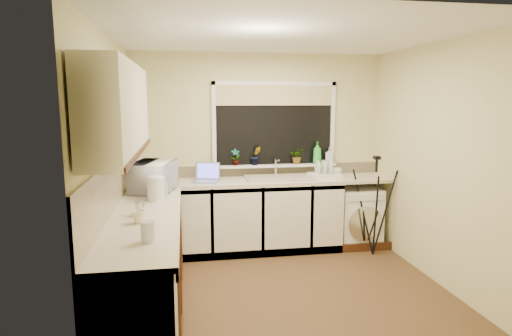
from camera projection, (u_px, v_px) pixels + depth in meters
The scene contains 33 objects.
floor at pixel (284, 290), 4.32m from camera, with size 3.20×3.20×0.00m, color brown.
ceiling at pixel (287, 36), 3.93m from camera, with size 3.20×3.20×0.00m, color white.
wall_back at pixel (259, 150), 5.59m from camera, with size 3.20×3.20×0.00m, color beige.
wall_front at pixel (342, 207), 2.66m from camera, with size 3.20×3.20×0.00m, color beige.
wall_left at pixel (111, 173), 3.87m from camera, with size 3.00×3.00×0.00m, color beige.
wall_right at pixel (439, 165), 4.39m from camera, with size 3.00×3.00×0.00m, color beige.
base_cabinet_back at pixel (237, 217), 5.37m from camera, with size 2.55×0.60×0.86m, color silver.
base_cabinet_left at pixel (146, 269), 3.75m from camera, with size 0.54×2.40×0.86m, color silver.
worktop_back at pixel (263, 181), 5.35m from camera, with size 3.20×0.60×0.04m, color beige.
worktop_left at pixel (144, 218), 3.68m from camera, with size 0.60×2.40×0.04m, color beige.
upper_cabinet at pixel (119, 110), 3.36m from camera, with size 0.28×1.90×0.70m, color silver.
splashback_left at pixel (107, 191), 3.59m from camera, with size 0.02×2.40×0.45m, color beige.
splashback_back at pixel (259, 170), 5.62m from camera, with size 3.20×0.02×0.14m, color beige.
window_glass at pixel (274, 125), 5.55m from camera, with size 1.50×0.02×1.00m, color black.
window_blind at pixel (275, 95), 5.47m from camera, with size 1.50×0.02×0.25m, color tan.
windowsill at pixel (275, 165), 5.58m from camera, with size 1.60×0.14×0.03m, color white.
sink at pixel (279, 178), 5.38m from camera, with size 0.82×0.46×0.03m, color tan.
faucet at pixel (276, 167), 5.53m from camera, with size 0.03×0.03×0.24m, color silver.
washing_machine at pixel (357, 216), 5.63m from camera, with size 0.53×0.51×0.75m, color white.
laptop at pixel (206, 177), 5.21m from camera, with size 0.36×0.32×0.22m.
kettle at pixel (156, 189), 4.23m from camera, with size 0.17×0.17×0.22m, color white.
dish_rack at pixel (325, 176), 5.43m from camera, with size 0.38×0.29×0.06m, color beige.
tripod at pixel (375, 206), 5.21m from camera, with size 0.60×0.60×1.21m, color black, non-canonical shape.
glass_jug at pixel (148, 232), 3.01m from camera, with size 0.10×0.10×0.14m, color silver.
steel_jar at pixel (140, 209), 3.68m from camera, with size 0.09×0.09×0.12m, color silver.
microwave at pixel (154, 176), 4.65m from camera, with size 0.58×0.39×0.32m, color white.
plant_a at pixel (236, 157), 5.46m from camera, with size 0.11×0.08×0.21m, color #999999.
plant_b at pixel (256, 156), 5.50m from camera, with size 0.13×0.10×0.23m, color #999999.
plant_d at pixel (297, 156), 5.58m from camera, with size 0.18×0.16×0.20m, color #999999.
soap_bottle_green at pixel (317, 153), 5.61m from camera, with size 0.11×0.11×0.28m, color green.
soap_bottle_clear at pixel (329, 155), 5.67m from camera, with size 0.09×0.10×0.21m, color #999999.
cup_back at pixel (337, 172), 5.59m from camera, with size 0.13×0.13×0.10m, color white.
cup_left at pixel (139, 217), 3.46m from camera, with size 0.11×0.11×0.10m, color #F0E5C6.
Camera 1 is at (-0.95, -3.97, 1.88)m, focal length 30.42 mm.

